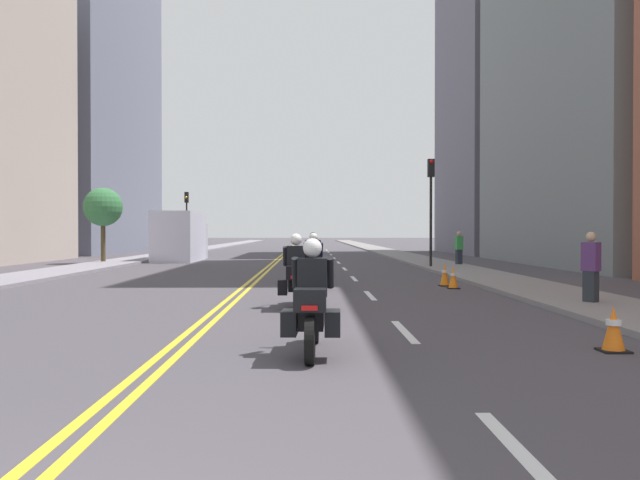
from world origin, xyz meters
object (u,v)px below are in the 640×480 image
at_px(traffic_light_far, 187,211).
at_px(pedestrian_1, 459,248).
at_px(traffic_light_near, 431,193).
at_px(motorcycle_0, 312,307).
at_px(motorcycle_3, 313,259).
at_px(motorcycle_2, 314,266).
at_px(traffic_cone_0, 453,278).
at_px(street_tree_0, 103,207).
at_px(traffic_cone_1, 613,329).
at_px(motorcycle_1, 296,277).
at_px(traffic_cone_2, 445,275).
at_px(pedestrian_0, 591,268).
at_px(parked_truck, 181,239).

relative_size(traffic_light_far, pedestrian_1, 2.76).
relative_size(traffic_light_near, traffic_light_far, 1.06).
height_order(motorcycle_0, motorcycle_3, motorcycle_3).
xyz_separation_m(motorcycle_2, traffic_cone_0, (4.09, -0.19, -0.33)).
relative_size(traffic_cone_0, pedestrian_1, 0.39).
bearing_deg(street_tree_0, traffic_cone_1, -58.86).
height_order(motorcycle_1, traffic_cone_2, motorcycle_1).
height_order(traffic_cone_0, traffic_cone_1, traffic_cone_0).
bearing_deg(traffic_cone_2, pedestrian_0, -69.79).
height_order(motorcycle_3, pedestrian_1, pedestrian_1).
bearing_deg(pedestrian_1, motorcycle_3, 24.16).
relative_size(motorcycle_0, pedestrian_1, 1.30).
xyz_separation_m(motorcycle_0, traffic_light_near, (5.42, 19.92, 2.76)).
bearing_deg(traffic_light_near, motorcycle_2, -118.63).
bearing_deg(traffic_cone_1, traffic_cone_2, 90.27).
bearing_deg(motorcycle_3, pedestrian_1, 42.96).
distance_m(motorcycle_1, motorcycle_3, 9.48).
height_order(traffic_cone_2, street_tree_0, street_tree_0).
bearing_deg(motorcycle_1, traffic_cone_2, 50.60).
bearing_deg(pedestrian_0, motorcycle_3, 179.26).
height_order(traffic_cone_2, traffic_light_far, traffic_light_far).
relative_size(motorcycle_1, pedestrian_0, 1.28).
distance_m(motorcycle_0, pedestrian_1, 23.00).
height_order(traffic_cone_1, parked_truck, parked_truck).
bearing_deg(motorcycle_3, street_tree_0, 134.94).
relative_size(motorcycle_2, parked_truck, 0.34).
height_order(motorcycle_0, traffic_light_near, traffic_light_near).
distance_m(motorcycle_2, street_tree_0, 18.59).
relative_size(motorcycle_2, traffic_light_near, 0.44).
height_order(traffic_cone_1, traffic_light_far, traffic_light_far).
distance_m(motorcycle_3, street_tree_0, 15.14).
bearing_deg(traffic_cone_0, pedestrian_0, -66.79).
bearing_deg(parked_truck, motorcycle_2, -67.69).
bearing_deg(street_tree_0, pedestrian_1, -9.93).
bearing_deg(parked_truck, traffic_cone_1, -67.73).
bearing_deg(traffic_cone_1, pedestrian_0, 69.00).
bearing_deg(traffic_light_far, traffic_cone_0, -65.54).
bearing_deg(traffic_light_near, pedestrian_0, -87.08).
xyz_separation_m(traffic_cone_2, traffic_light_far, (-13.39, 28.64, 2.87)).
relative_size(traffic_cone_1, traffic_light_far, 0.14).
distance_m(motorcycle_2, traffic_light_far, 30.92).
bearing_deg(traffic_cone_0, traffic_cone_2, 93.42).
distance_m(traffic_cone_1, pedestrian_0, 5.58).
height_order(motorcycle_3, pedestrian_0, pedestrian_0).
bearing_deg(motorcycle_0, traffic_cone_1, 4.65).
bearing_deg(motorcycle_3, traffic_cone_1, -76.60).
distance_m(motorcycle_1, street_tree_0, 22.43).
bearing_deg(traffic_light_far, motorcycle_2, -72.33).
bearing_deg(motorcycle_2, traffic_cone_2, 7.68).
height_order(motorcycle_0, pedestrian_1, pedestrian_1).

